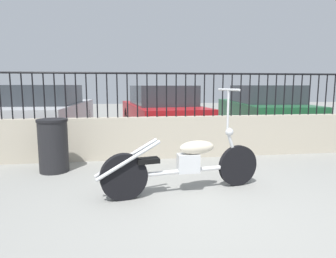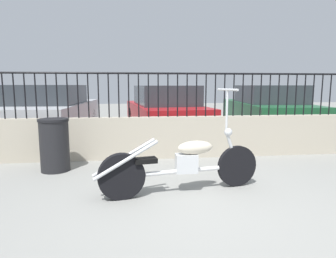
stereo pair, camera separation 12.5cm
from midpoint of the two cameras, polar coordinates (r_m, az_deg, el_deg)
name	(u,v)px [view 2 (the right image)]	position (r m, az deg, el deg)	size (l,w,h in m)	color
ground_plane	(213,213)	(3.45, 9.59, -15.48)	(40.00, 40.00, 0.00)	gray
low_wall	(177,137)	(5.76, 2.41, -1.57)	(10.41, 0.18, 0.79)	#B2A893
fence_railing	(178,88)	(5.67, 2.46, 7.86)	(10.41, 0.04, 0.83)	black
motorcycle_white	(176,164)	(3.87, 2.50, -6.74)	(2.21, 0.67, 1.35)	black
trash_bin	(55,145)	(5.16, -20.16, -2.86)	(0.48, 0.48, 0.86)	black
car_silver	(50,111)	(8.72, -21.11, 3.27)	(2.03, 4.64, 1.39)	black
car_red	(164,109)	(8.79, -0.30, 3.77)	(2.19, 4.61, 1.38)	black
car_green	(267,109)	(9.42, 18.67, 3.69)	(2.18, 4.58, 1.38)	black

